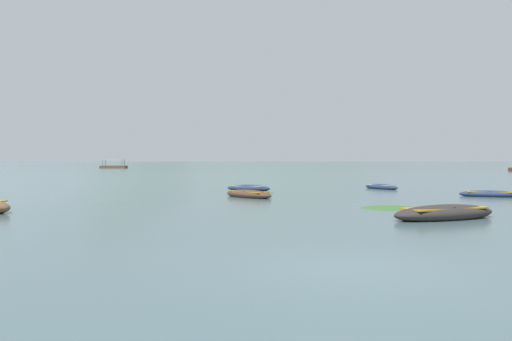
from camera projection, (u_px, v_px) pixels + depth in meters
ground_plane at (279, 161)px, 1507.20m from camera, size 6000.00×6000.00×0.00m
mountain_1 at (97, 114)px, 2460.43m from camera, size 1491.14×1491.14×484.02m
mountain_2 at (280, 127)px, 2376.21m from camera, size 1322.32×1322.32×331.76m
rowboat_0 at (445, 213)px, 17.13m from camera, size 4.52×3.15×0.63m
rowboat_3 at (489, 194)px, 27.66m from camera, size 3.35×1.79×0.45m
rowboat_4 at (249, 194)px, 27.17m from camera, size 3.33×3.33×0.54m
rowboat_5 at (381, 187)px, 35.25m from camera, size 2.41×3.08×0.46m
rowboat_6 at (248, 188)px, 33.41m from camera, size 3.36×2.09×0.51m
ferry_1 at (114, 167)px, 131.19m from camera, size 7.35×2.83×2.54m
weed_patch_0 at (249, 190)px, 33.61m from camera, size 1.84×2.36×0.14m
weed_patch_1 at (259, 193)px, 30.91m from camera, size 2.55×2.49×0.14m
weed_patch_2 at (390, 208)px, 20.99m from camera, size 2.93×2.61×0.14m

